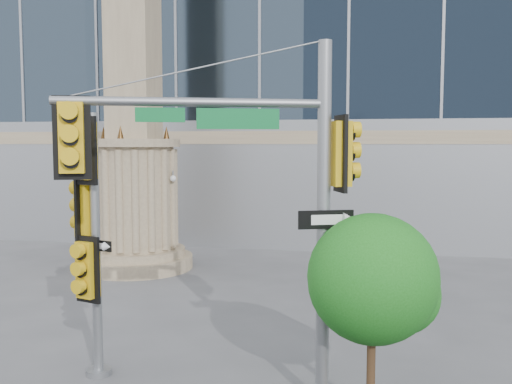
# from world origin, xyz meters

# --- Properties ---
(ground) EXTENTS (120.00, 120.00, 0.00)m
(ground) POSITION_xyz_m (0.00, 0.00, 0.00)
(ground) COLOR #545456
(ground) RESTS_ON ground
(monument) EXTENTS (4.40, 4.40, 16.60)m
(monument) POSITION_xyz_m (-6.00, 9.00, 5.52)
(monument) COLOR gray
(monument) RESTS_ON ground
(main_signal_pole) EXTENTS (5.00, 2.32, 6.77)m
(main_signal_pole) POSITION_xyz_m (1.01, -1.95, 4.20)
(main_signal_pole) COLOR slate
(main_signal_pole) RESTS_ON ground
(secondary_signal_pole) EXTENTS (0.96, 0.88, 5.56)m
(secondary_signal_pole) POSITION_xyz_m (-2.73, -1.10, 3.27)
(secondary_signal_pole) COLOR slate
(secondary_signal_pole) RESTS_ON ground
(street_tree) EXTENTS (2.38, 2.32, 3.71)m
(street_tree) POSITION_xyz_m (3.09, -1.78, 2.44)
(street_tree) COLOR gray
(street_tree) RESTS_ON ground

